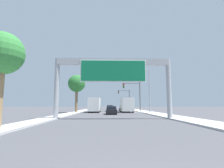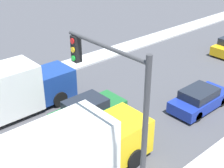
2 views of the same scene
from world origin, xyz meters
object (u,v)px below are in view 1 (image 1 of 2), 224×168
at_px(car_mid_right, 110,109).
at_px(palm_tree_background, 77,84).
at_px(car_far_right, 111,110).
at_px(palm_tree_foreground, 2,55).
at_px(sign_gantry, 113,72).
at_px(truck_box_secondary, 127,105).
at_px(car_far_center, 123,108).
at_px(street_lamp_right, 147,87).
at_px(car_far_left, 110,108).
at_px(truck_box_primary, 95,105).
at_px(traffic_light_mid_block, 126,96).
at_px(traffic_light_near_intersection, 135,92).

height_order(car_mid_right, palm_tree_background, palm_tree_background).
bearing_deg(car_far_right, palm_tree_foreground, -113.28).
height_order(sign_gantry, truck_box_secondary, sign_gantry).
bearing_deg(car_far_center, truck_box_secondary, -90.00).
xyz_separation_m(car_mid_right, street_lamp_right, (6.49, -11.58, 4.12)).
relative_size(sign_gantry, car_far_center, 3.13).
distance_m(sign_gantry, car_far_left, 39.18).
relative_size(truck_box_primary, truck_box_secondary, 1.06).
distance_m(car_mid_right, car_far_left, 16.14).
distance_m(car_far_left, traffic_light_mid_block, 6.83).
bearing_deg(car_mid_right, truck_box_primary, -133.24).
height_order(car_far_center, palm_tree_background, palm_tree_background).
xyz_separation_m(sign_gantry, palm_tree_foreground, (-7.98, -7.83, -0.27)).
distance_m(traffic_light_mid_block, street_lamp_right, 28.93).
xyz_separation_m(truck_box_primary, truck_box_secondary, (7.00, -0.28, -0.02)).
height_order(car_far_right, palm_tree_foreground, palm_tree_foreground).
height_order(truck_box_primary, street_lamp_right, street_lamp_right).
distance_m(car_mid_right, street_lamp_right, 13.90).
relative_size(car_far_right, traffic_light_near_intersection, 0.68).
xyz_separation_m(car_far_center, traffic_light_mid_block, (2.03, 11.35, 3.88)).
distance_m(car_far_left, street_lamp_right, 28.76).
height_order(car_far_right, street_lamp_right, street_lamp_right).
xyz_separation_m(truck_box_primary, palm_tree_foreground, (-4.48, -26.87, 3.46)).
bearing_deg(truck_box_primary, street_lamp_right, -38.18).
bearing_deg(car_far_left, car_far_right, -90.00).
xyz_separation_m(traffic_light_mid_block, palm_tree_foreground, (-13.51, -47.93, 0.51)).
relative_size(truck_box_secondary, palm_tree_foreground, 1.23).
xyz_separation_m(car_mid_right, palm_tree_foreground, (-7.98, -30.59, 4.38)).
bearing_deg(traffic_light_mid_block, car_far_center, -100.13).
relative_size(car_far_right, palm_tree_foreground, 0.70).
distance_m(sign_gantry, truck_box_primary, 19.72).
xyz_separation_m(car_mid_right, truck_box_secondary, (3.50, -4.00, 0.91)).
height_order(car_mid_right, palm_tree_foreground, palm_tree_foreground).
height_order(car_far_right, traffic_light_mid_block, traffic_light_mid_block).
distance_m(traffic_light_mid_block, palm_tree_foreground, 49.80).
xyz_separation_m(car_far_right, traffic_light_near_intersection, (5.52, 9.38, 3.91)).
bearing_deg(car_far_right, sign_gantry, -90.00).
relative_size(car_far_right, street_lamp_right, 0.58).
distance_m(car_far_center, palm_tree_foreground, 38.59).
xyz_separation_m(car_far_left, palm_tree_background, (-7.12, -22.48, 5.22)).
bearing_deg(street_lamp_right, truck_box_primary, 141.82).
bearing_deg(palm_tree_foreground, palm_tree_background, 87.96).
height_order(car_far_left, palm_tree_foreground, palm_tree_foreground).
relative_size(car_mid_right, street_lamp_right, 0.55).
bearing_deg(truck_box_primary, palm_tree_background, -144.11).
height_order(car_far_left, traffic_light_near_intersection, traffic_light_near_intersection).
distance_m(sign_gantry, traffic_light_mid_block, 40.49).
xyz_separation_m(car_mid_right, traffic_light_near_intersection, (5.52, -2.66, 3.89)).
xyz_separation_m(traffic_light_mid_block, palm_tree_background, (-12.65, -23.67, 1.39)).
bearing_deg(sign_gantry, car_far_center, 83.06).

